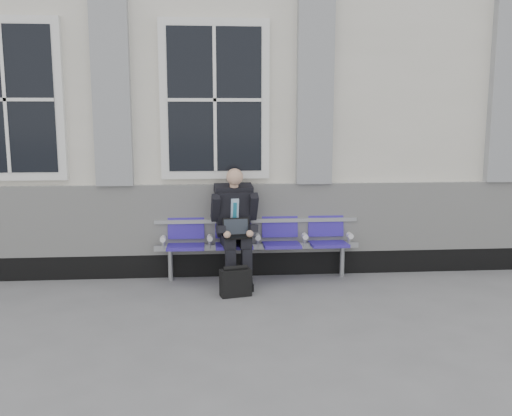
{
  "coord_description": "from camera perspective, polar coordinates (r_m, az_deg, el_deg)",
  "views": [
    {
      "loc": [
        0.28,
        -5.73,
        2.1
      ],
      "look_at": [
        0.82,
        0.9,
        0.98
      ],
      "focal_mm": 40.0,
      "sensor_mm": 36.0,
      "label": 1
    }
  ],
  "objects": [
    {
      "name": "station_building",
      "position": [
        9.2,
        -6.59,
        10.25
      ],
      "size": [
        14.4,
        4.4,
        4.49
      ],
      "color": "silver",
      "rests_on": "ground"
    },
    {
      "name": "ground",
      "position": [
        6.11,
        -7.1,
        -10.64
      ],
      "size": [
        70.0,
        70.0,
        0.0
      ],
      "primitive_type": "plane",
      "color": "slate",
      "rests_on": "ground"
    },
    {
      "name": "businessman",
      "position": [
        7.05,
        -2.13,
        -1.33
      ],
      "size": [
        0.6,
        0.8,
        1.43
      ],
      "color": "black",
      "rests_on": "ground"
    },
    {
      "name": "briefcase",
      "position": [
        6.63,
        -2.05,
        -7.41
      ],
      "size": [
        0.38,
        0.23,
        0.36
      ],
      "color": "black",
      "rests_on": "ground"
    },
    {
      "name": "bench",
      "position": [
        7.24,
        0.12,
        -2.79
      ],
      "size": [
        2.6,
        0.47,
        0.91
      ],
      "color": "#9EA0A3",
      "rests_on": "ground"
    }
  ]
}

